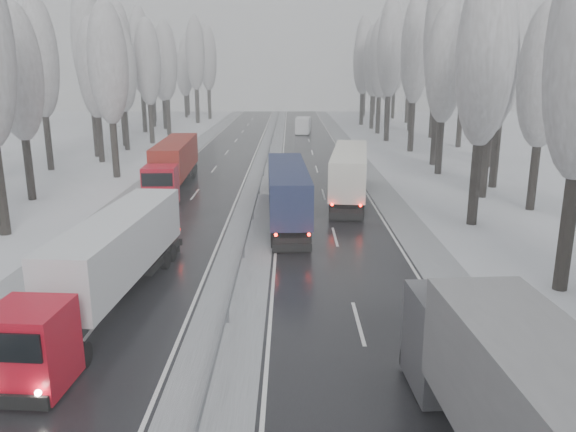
{
  "coord_description": "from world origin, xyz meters",
  "views": [
    {
      "loc": [
        2.49,
        -8.72,
        9.88
      ],
      "look_at": [
        2.4,
        20.66,
        2.2
      ],
      "focal_mm": 35.0,
      "sensor_mm": 36.0,
      "label": 1
    }
  ],
  "objects_px": {
    "truck_blue_box": "(287,188)",
    "truck_red_red": "(174,162)",
    "box_truck_distant": "(303,125)",
    "truck_cream_box": "(350,169)",
    "truck_red_white": "(110,258)"
  },
  "relations": [
    {
      "from": "box_truck_distant",
      "to": "truck_blue_box",
      "type": "bearing_deg",
      "value": -86.77
    },
    {
      "from": "truck_cream_box",
      "to": "box_truck_distant",
      "type": "height_order",
      "value": "truck_cream_box"
    },
    {
      "from": "truck_red_red",
      "to": "truck_blue_box",
      "type": "bearing_deg",
      "value": -50.56
    },
    {
      "from": "truck_blue_box",
      "to": "box_truck_distant",
      "type": "distance_m",
      "value": 53.53
    },
    {
      "from": "truck_blue_box",
      "to": "box_truck_distant",
      "type": "xyz_separation_m",
      "value": [
        2.37,
        53.47,
        -0.95
      ]
    },
    {
      "from": "box_truck_distant",
      "to": "truck_cream_box",
      "type": "bearing_deg",
      "value": -81.15
    },
    {
      "from": "truck_red_white",
      "to": "truck_red_red",
      "type": "relative_size",
      "value": 0.94
    },
    {
      "from": "box_truck_distant",
      "to": "truck_red_red",
      "type": "height_order",
      "value": "truck_red_red"
    },
    {
      "from": "truck_cream_box",
      "to": "truck_blue_box",
      "type": "bearing_deg",
      "value": -118.97
    },
    {
      "from": "truck_blue_box",
      "to": "truck_cream_box",
      "type": "height_order",
      "value": "truck_cream_box"
    },
    {
      "from": "truck_cream_box",
      "to": "truck_red_red",
      "type": "relative_size",
      "value": 1.02
    },
    {
      "from": "truck_blue_box",
      "to": "truck_red_red",
      "type": "xyz_separation_m",
      "value": [
        -9.69,
        10.68,
        0.05
      ]
    },
    {
      "from": "truck_cream_box",
      "to": "truck_red_red",
      "type": "xyz_separation_m",
      "value": [
        -14.58,
        4.06,
        -0.04
      ]
    },
    {
      "from": "truck_blue_box",
      "to": "box_truck_distant",
      "type": "height_order",
      "value": "truck_blue_box"
    },
    {
      "from": "truck_blue_box",
      "to": "truck_red_red",
      "type": "distance_m",
      "value": 14.42
    }
  ]
}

